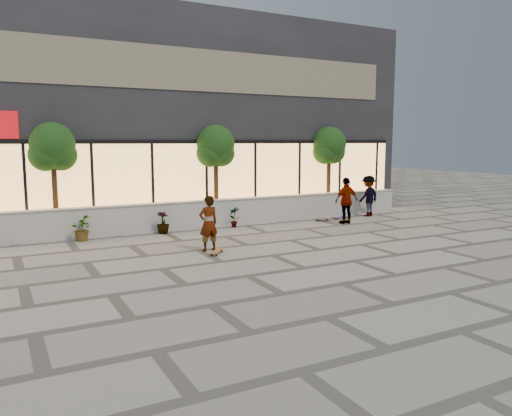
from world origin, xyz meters
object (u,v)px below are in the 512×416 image
tree_east (329,148)px  tree_midwest (53,150)px  tree_mideast (216,148)px  skateboard_center (217,251)px  skater_right_far (368,196)px  skateboard_right_far (341,217)px  skater_right_near (346,201)px  skater_center (208,223)px  skateboard_right_near (322,219)px

tree_east → tree_midwest: bearing=180.0°
tree_midwest → tree_east: size_ratio=1.00×
tree_mideast → skateboard_center: (-2.21, -5.12, -2.90)m
tree_mideast → skater_right_far: tree_mideast is taller
tree_mideast → skateboard_right_far: tree_mideast is taller
skater_right_near → skateboard_center: bearing=19.6°
tree_mideast → skater_right_near: size_ratio=2.12×
skater_right_far → skater_center: bearing=8.3°
tree_midwest → skater_right_near: tree_midwest is taller
tree_mideast → skater_center: (-2.26, -4.64, -2.15)m
skater_center → skateboard_right_far: bearing=-162.4°
tree_midwest → tree_east: bearing=0.0°
skateboard_right_near → tree_east: bearing=60.4°
tree_midwest → tree_east: same height
skateboard_center → skateboard_right_near: 7.30m
tree_midwest → skater_right_far: tree_midwest is taller
skater_center → skateboard_right_far: size_ratio=1.92×
skater_center → skateboard_right_far: (7.35, 3.14, -0.75)m
skateboard_right_far → skater_right_far: bearing=3.8°
tree_mideast → skateboard_center: tree_mideast is taller
skater_center → skater_right_far: 9.47m
tree_midwest → skater_center: tree_midwest is taller
tree_east → skateboard_center: tree_east is taller
tree_mideast → skateboard_right_near: 5.27m
tree_midwest → tree_mideast: size_ratio=1.00×
tree_midwest → tree_mideast: same height
skater_center → skateboard_right_near: size_ratio=2.25×
skater_center → skater_right_far: (8.89, 3.24, 0.06)m
skateboard_right_far → tree_midwest: bearing=172.4°
skateboard_right_far → skater_center: bearing=-156.7°
skater_center → skateboard_center: size_ratio=2.17×
tree_midwest → skateboard_right_far: bearing=-7.7°
tree_midwest → skateboard_right_far: tree_midwest is taller
skater_right_near → skater_right_far: skater_right_near is taller
tree_midwest → tree_mideast: 6.00m
tree_midwest → skater_right_near: 11.01m
tree_mideast → skater_center: bearing=-116.0°
tree_east → skater_center: tree_east is taller
skater_right_far → skateboard_center: size_ratio=2.32×
tree_east → skateboard_right_near: tree_east is taller
skater_right_near → skateboard_right_far: 1.49m
skater_right_far → skateboard_right_far: 1.74m
tree_midwest → tree_east: 11.50m
skater_right_far → skateboard_right_near: size_ratio=2.40×
tree_midwest → skater_center: size_ratio=2.34×
tree_mideast → tree_east: (5.50, 0.00, 0.00)m
tree_east → skateboard_right_far: bearing=-105.2°
tree_midwest → skateboard_right_near: 10.65m
skater_right_near → skater_right_far: size_ratio=1.04×
tree_mideast → skateboard_right_far: bearing=-16.4°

